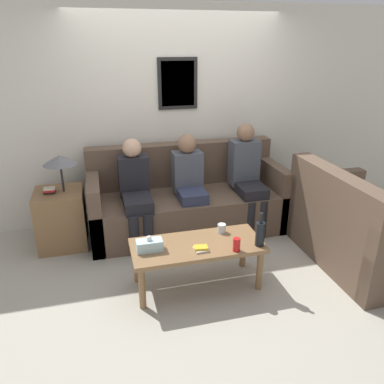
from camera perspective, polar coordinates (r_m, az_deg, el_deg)
The scene contains 14 objects.
ground_plane at distance 4.28m, azimuth 1.00°, elevation -8.54°, with size 16.00×16.00×0.00m, color #ADA899.
wall_back at distance 4.75m, azimuth -2.23°, elevation 11.44°, with size 9.00×0.08×2.60m.
couch_main at distance 4.59m, azimuth -0.78°, elevation -1.47°, with size 2.32×0.91×1.01m.
couch_side at distance 4.24m, azimuth 23.71°, elevation -5.52°, with size 0.91×1.47×1.01m.
coffee_table at distance 3.49m, azimuth 0.79°, elevation -8.77°, with size 1.21×0.53×0.45m.
side_table_with_lamp at distance 4.43m, azimuth -19.27°, elevation -3.29°, with size 0.52×0.52×1.06m.
wine_bottle at distance 3.44m, azimuth 10.34°, elevation -6.20°, with size 0.08×0.08×0.32m.
drinking_glass at distance 3.65m, azimuth 4.55°, elevation -5.54°, with size 0.08×0.08×0.09m.
book_stack at distance 3.36m, azimuth 1.36°, elevation -8.60°, with size 0.13×0.13×0.04m.
soda_can at distance 3.35m, azimuth 6.81°, elevation -7.96°, with size 0.07×0.07×0.12m.
tissue_box at distance 3.36m, azimuth -6.51°, elevation -8.02°, with size 0.23×0.12×0.15m.
person_left at distance 4.22m, azimuth -8.59°, elevation 0.60°, with size 0.34×0.66×1.18m.
person_middle at distance 4.32m, azimuth -0.37°, elevation 1.62°, with size 0.34×0.57×1.19m.
person_right at distance 4.54m, azimuth 8.41°, elevation 2.82°, with size 0.34×0.62×1.28m.
Camera 1 is at (-1.00, -3.54, 2.18)m, focal length 35.00 mm.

